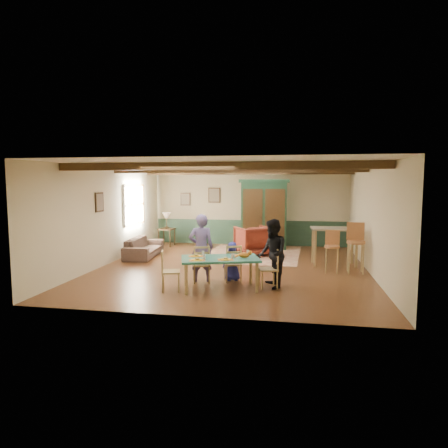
% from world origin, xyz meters
% --- Properties ---
extents(floor, '(8.00, 8.00, 0.00)m').
position_xyz_m(floor, '(0.00, 0.00, 0.00)').
color(floor, '#4B2715').
rests_on(floor, ground).
extents(wall_back, '(7.00, 0.02, 2.70)m').
position_xyz_m(wall_back, '(0.00, 4.00, 1.35)').
color(wall_back, beige).
rests_on(wall_back, floor).
extents(wall_left, '(0.02, 8.00, 2.70)m').
position_xyz_m(wall_left, '(-3.50, 0.00, 1.35)').
color(wall_left, beige).
rests_on(wall_left, floor).
extents(wall_right, '(0.02, 8.00, 2.70)m').
position_xyz_m(wall_right, '(3.50, 0.00, 1.35)').
color(wall_right, beige).
rests_on(wall_right, floor).
extents(ceiling, '(7.00, 8.00, 0.02)m').
position_xyz_m(ceiling, '(0.00, 0.00, 2.70)').
color(ceiling, white).
rests_on(ceiling, wall_back).
extents(wainscot_back, '(6.95, 0.03, 0.90)m').
position_xyz_m(wainscot_back, '(0.00, 3.98, 0.45)').
color(wainscot_back, '#1F3A2A').
rests_on(wainscot_back, floor).
extents(ceiling_beam_front, '(6.95, 0.16, 0.16)m').
position_xyz_m(ceiling_beam_front, '(0.00, -2.30, 2.61)').
color(ceiling_beam_front, black).
rests_on(ceiling_beam_front, ceiling).
extents(ceiling_beam_mid, '(6.95, 0.16, 0.16)m').
position_xyz_m(ceiling_beam_mid, '(0.00, 0.40, 2.61)').
color(ceiling_beam_mid, black).
rests_on(ceiling_beam_mid, ceiling).
extents(ceiling_beam_back, '(6.95, 0.16, 0.16)m').
position_xyz_m(ceiling_beam_back, '(0.00, 3.00, 2.61)').
color(ceiling_beam_back, black).
rests_on(ceiling_beam_back, ceiling).
extents(window_left, '(0.06, 1.60, 1.30)m').
position_xyz_m(window_left, '(-3.47, 1.70, 1.55)').
color(window_left, white).
rests_on(window_left, wall_left).
extents(picture_left_wall, '(0.04, 0.42, 0.52)m').
position_xyz_m(picture_left_wall, '(-3.47, -0.60, 1.75)').
color(picture_left_wall, gray).
rests_on(picture_left_wall, wall_left).
extents(picture_back_a, '(0.45, 0.04, 0.55)m').
position_xyz_m(picture_back_a, '(-1.30, 3.97, 1.80)').
color(picture_back_a, gray).
rests_on(picture_back_a, wall_back).
extents(picture_back_b, '(0.38, 0.04, 0.48)m').
position_xyz_m(picture_back_b, '(-2.40, 3.97, 1.65)').
color(picture_back_b, gray).
rests_on(picture_back_b, wall_back).
extents(dining_table, '(1.82, 1.33, 0.68)m').
position_xyz_m(dining_table, '(0.08, -2.22, 0.34)').
color(dining_table, '#1D5E4C').
rests_on(dining_table, floor).
extents(dining_chair_far_left, '(0.48, 0.49, 0.86)m').
position_xyz_m(dining_chair_far_left, '(-0.45, -1.70, 0.43)').
color(dining_chair_far_left, '#A18550').
rests_on(dining_chair_far_left, floor).
extents(dining_chair_far_right, '(0.48, 0.49, 0.86)m').
position_xyz_m(dining_chair_far_right, '(0.24, -1.49, 0.43)').
color(dining_chair_far_right, '#A18550').
rests_on(dining_chair_far_right, floor).
extents(dining_chair_end_left, '(0.49, 0.48, 0.86)m').
position_xyz_m(dining_chair_end_left, '(-0.92, -2.51, 0.43)').
color(dining_chair_end_left, '#A18550').
rests_on(dining_chair_end_left, floor).
extents(dining_chair_end_right, '(0.49, 0.48, 0.86)m').
position_xyz_m(dining_chair_end_right, '(1.08, -1.92, 0.43)').
color(dining_chair_end_right, '#A18550').
rests_on(dining_chair_end_right, floor).
extents(person_man, '(0.65, 0.52, 1.56)m').
position_xyz_m(person_man, '(-0.47, -1.63, 0.78)').
color(person_man, '#60518C').
rests_on(person_man, floor).
extents(person_woman, '(0.75, 0.86, 1.49)m').
position_xyz_m(person_woman, '(1.16, -1.89, 0.75)').
color(person_woman, black).
rests_on(person_woman, floor).
extents(person_child, '(0.51, 0.40, 0.91)m').
position_xyz_m(person_child, '(0.22, -1.42, 0.45)').
color(person_child, navy).
rests_on(person_child, floor).
extents(cat, '(0.35, 0.21, 0.16)m').
position_xyz_m(cat, '(0.58, -2.16, 0.76)').
color(cat, '#BC6821').
rests_on(cat, dining_table).
extents(place_setting_near_left, '(0.42, 0.36, 0.11)m').
position_xyz_m(place_setting_near_left, '(-0.33, -2.58, 0.73)').
color(place_setting_near_left, yellow).
rests_on(place_setting_near_left, dining_table).
extents(place_setting_near_center, '(0.42, 0.36, 0.11)m').
position_xyz_m(place_setting_near_center, '(0.23, -2.41, 0.73)').
color(place_setting_near_center, yellow).
rests_on(place_setting_near_center, dining_table).
extents(place_setting_far_left, '(0.42, 0.36, 0.11)m').
position_xyz_m(place_setting_far_left, '(-0.46, -2.14, 0.73)').
color(place_setting_far_left, yellow).
rests_on(place_setting_far_left, dining_table).
extents(place_setting_far_right, '(0.42, 0.36, 0.11)m').
position_xyz_m(place_setting_far_right, '(0.49, -1.86, 0.73)').
color(place_setting_far_right, yellow).
rests_on(place_setting_far_right, dining_table).
extents(area_rug, '(3.03, 3.55, 0.01)m').
position_xyz_m(area_rug, '(0.34, 2.08, 0.01)').
color(area_rug, beige).
rests_on(area_rug, floor).
extents(armoire, '(1.75, 0.90, 2.37)m').
position_xyz_m(armoire, '(0.56, 3.13, 1.18)').
color(armoire, '#153521').
rests_on(armoire, floor).
extents(armchair, '(1.36, 1.37, 0.92)m').
position_xyz_m(armchair, '(0.37, 1.89, 0.46)').
color(armchair, '#4B140F').
rests_on(armchair, floor).
extents(sofa, '(0.94, 2.03, 0.58)m').
position_xyz_m(sofa, '(-2.93, 1.12, 0.29)').
color(sofa, '#423129').
rests_on(sofa, floor).
extents(end_table, '(0.56, 0.56, 0.63)m').
position_xyz_m(end_table, '(-2.88, 3.16, 0.31)').
color(end_table, black).
rests_on(end_table, floor).
extents(table_lamp, '(0.36, 0.36, 0.58)m').
position_xyz_m(table_lamp, '(-2.88, 3.16, 0.92)').
color(table_lamp, tan).
rests_on(table_lamp, end_table).
extents(counter_table, '(1.29, 0.80, 1.04)m').
position_xyz_m(counter_table, '(2.70, 0.78, 0.52)').
color(counter_table, tan).
rests_on(counter_table, floor).
extents(bar_stool_left, '(0.41, 0.45, 1.06)m').
position_xyz_m(bar_stool_left, '(2.57, -0.14, 0.53)').
color(bar_stool_left, '#B27445').
rests_on(bar_stool_left, floor).
extents(bar_stool_right, '(0.47, 0.51, 1.26)m').
position_xyz_m(bar_stool_right, '(3.14, -0.12, 0.63)').
color(bar_stool_right, '#B27445').
rests_on(bar_stool_right, floor).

